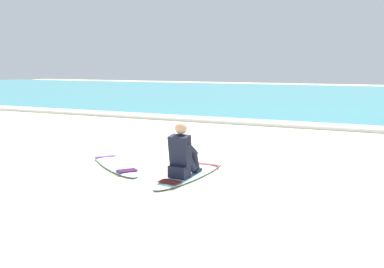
# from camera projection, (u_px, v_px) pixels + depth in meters

# --- Properties ---
(ground_plane) EXTENTS (80.00, 80.00, 0.00)m
(ground_plane) POSITION_uv_depth(u_px,v_px,m) (141.00, 169.00, 8.31)
(ground_plane) COLOR beige
(sea) EXTENTS (80.00, 28.00, 0.10)m
(sea) POSITION_uv_depth(u_px,v_px,m) (315.00, 96.00, 26.97)
(sea) COLOR teal
(sea) RESTS_ON ground
(breaking_foam) EXTENTS (80.00, 0.90, 0.11)m
(breaking_foam) POSITION_uv_depth(u_px,v_px,m) (250.00, 122.00, 14.68)
(breaking_foam) COLOR white
(breaking_foam) RESTS_ON ground
(surfboard_main) EXTENTS (0.68, 2.44, 0.08)m
(surfboard_main) POSITION_uv_depth(u_px,v_px,m) (191.00, 173.00, 7.83)
(surfboard_main) COLOR #9ED1E5
(surfboard_main) RESTS_ON ground
(surfer_seated) EXTENTS (0.38, 0.71, 0.95)m
(surfer_seated) POSITION_uv_depth(u_px,v_px,m) (182.00, 155.00, 7.49)
(surfer_seated) COLOR black
(surfer_seated) RESTS_ON surfboard_main
(surfboard_spare_near) EXTENTS (2.13, 1.83, 0.08)m
(surfboard_spare_near) POSITION_uv_depth(u_px,v_px,m) (115.00, 164.00, 8.57)
(surfboard_spare_near) COLOR #9ED1E5
(surfboard_spare_near) RESTS_ON ground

